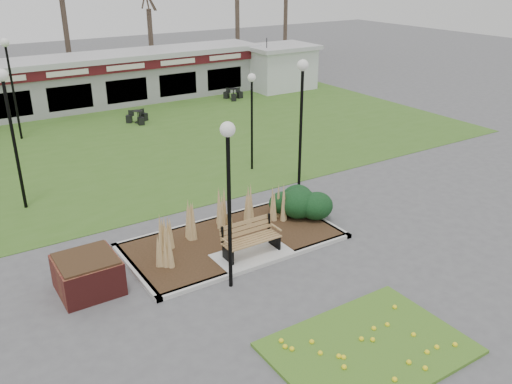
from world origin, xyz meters
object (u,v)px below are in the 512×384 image
bistro_set_d (233,96)px  brick_planter (88,274)px  lamp_post_near_left (228,170)px  lamp_post_mid_left (8,109)px  lamp_post_mid_right (9,67)px  service_hut (280,67)px  lamp_post_near_right (302,97)px  patio_umbrella (267,70)px  park_bench (250,238)px  bistro_set_b (138,119)px  food_pavilion (62,84)px  lamp_post_far_right (252,101)px

bistro_set_d → brick_planter: bearing=-130.6°
lamp_post_near_left → bistro_set_d: (10.59, 17.80, -2.98)m
brick_planter → lamp_post_mid_left: size_ratio=0.32×
brick_planter → lamp_post_near_left: 4.55m
lamp_post_mid_right → service_hut: bearing=8.3°
brick_planter → lamp_post_near_right: bearing=15.9°
patio_umbrella → park_bench: bearing=-125.1°
lamp_post_near_right → bistro_set_d: lamp_post_near_right is taller
bistro_set_b → brick_planter: bearing=-115.9°
brick_planter → bistro_set_d: bearing=49.4°
service_hut → bistro_set_b: bearing=-165.6°
bistro_set_b → bistro_set_d: bearing=15.0°
park_bench → food_pavilion: food_pavilion is taller
brick_planter → lamp_post_mid_left: (-0.31, 6.20, 2.97)m
service_hut → food_pavilion: bearing=171.7°
brick_planter → park_bench: bearing=-9.7°
brick_planter → service_hut: size_ratio=0.34×
brick_planter → bistro_set_b: bearing=64.1°
lamp_post_mid_left → patio_umbrella: (16.76, 10.22, -1.97)m
lamp_post_near_left → lamp_post_mid_right: bearing=96.9°
food_pavilion → patio_umbrella: food_pavilion is taller
food_pavilion → lamp_post_near_left: 20.87m
park_bench → lamp_post_near_right: (4.13, 3.18, 2.88)m
lamp_post_far_right → park_bench: bearing=-122.8°
brick_planter → lamp_post_mid_right: lamp_post_mid_right is taller
park_bench → brick_planter: bearing=170.3°
food_pavilion → lamp_post_mid_right: 5.79m
lamp_post_mid_left → bistro_set_d: bearing=34.9°
lamp_post_mid_left → bistro_set_d: 17.42m
service_hut → bistro_set_b: size_ratio=3.63×
service_hut → bistro_set_b: 11.44m
brick_planter → lamp_post_far_right: 9.99m
bistro_set_b → patio_umbrella: size_ratio=0.52×
lamp_post_far_right → bistro_set_d: bearing=63.0°
lamp_post_mid_left → bistro_set_d: (14.05, 9.80, -3.21)m
lamp_post_far_right → bistro_set_b: (-1.33, 9.00, -2.59)m
lamp_post_mid_left → bistro_set_d: lamp_post_mid_left is taller
lamp_post_mid_left → bistro_set_b: size_ratio=3.91×
lamp_post_mid_right → patio_umbrella: lamp_post_mid_right is taller
lamp_post_far_right → bistro_set_b: lamp_post_far_right is taller
lamp_post_mid_right → bistro_set_d: 13.03m
food_pavilion → bistro_set_b: 5.54m
lamp_post_near_right → bistro_set_b: lamp_post_near_right is taller
lamp_post_far_right → service_hut: bearing=50.7°
park_bench → lamp_post_mid_left: (-4.71, 6.95, 2.86)m
service_hut → lamp_post_near_left: size_ratio=1.00×
brick_planter → lamp_post_mid_right: bearing=85.4°
bistro_set_b → bistro_set_d: size_ratio=0.99×
service_hut → patio_umbrella: size_ratio=1.89×
lamp_post_near_right → lamp_post_mid_left: bearing=156.9°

